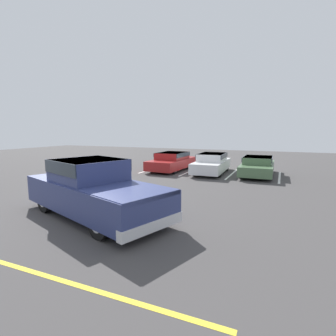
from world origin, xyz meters
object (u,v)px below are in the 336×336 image
object	(u,v)px
pickup_truck	(94,189)
parked_sedan_b	(212,163)
parked_sedan_a	(172,161)
parked_sedan_c	(258,165)
traffic_cone	(51,188)

from	to	relation	value
pickup_truck	parked_sedan_b	distance (m)	9.97
parked_sedan_a	parked_sedan_b	distance (m)	2.81
parked_sedan_b	parked_sedan_c	size ratio (longest dim) A/B	1.01
pickup_truck	traffic_cone	bearing A→B (deg)	176.22
traffic_cone	pickup_truck	bearing A→B (deg)	-22.97
parked_sedan_b	traffic_cone	xyz separation A→B (m)	(-4.83, -8.37, -0.38)
parked_sedan_a	parked_sedan_c	bearing A→B (deg)	93.74
parked_sedan_a	traffic_cone	xyz separation A→B (m)	(-2.02, -8.48, -0.36)
parked_sedan_a	parked_sedan_c	distance (m)	5.58
parked_sedan_a	parked_sedan_c	size ratio (longest dim) A/B	1.01
parked_sedan_b	parked_sedan_c	xyz separation A→B (m)	(2.77, 0.24, -0.05)
pickup_truck	parked_sedan_b	world-z (taller)	pickup_truck
parked_sedan_a	parked_sedan_c	world-z (taller)	parked_sedan_a
parked_sedan_a	traffic_cone	size ratio (longest dim) A/B	7.35
pickup_truck	parked_sedan_c	bearing A→B (deg)	87.45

